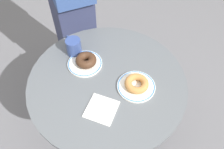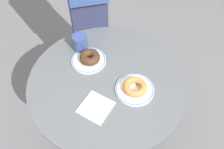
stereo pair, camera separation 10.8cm
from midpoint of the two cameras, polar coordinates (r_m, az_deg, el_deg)
ground_plane at (r=1.74m, az=1.02°, el=-15.53°), size 7.00×7.00×0.02m
cafe_table at (r=1.29m, az=1.33°, el=-6.96°), size 0.79×0.79×0.70m
plate_left at (r=1.18m, az=-3.34°, el=3.43°), size 0.18×0.18×0.01m
plate_right at (r=1.08m, az=8.59°, el=-3.93°), size 0.18×0.18×0.01m
donut_chocolate at (r=1.16m, az=-2.99°, el=4.22°), size 0.14×0.14×0.04m
donut_old_fashioned at (r=1.06m, az=8.73°, el=-3.25°), size 0.13×0.13×0.03m
paper_napkin at (r=1.02m, az=-1.10°, el=-8.49°), size 0.14×0.14×0.01m
coffee_mug at (r=1.22m, az=-5.58°, el=7.94°), size 0.11×0.09×0.09m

